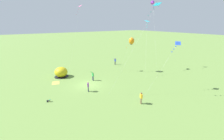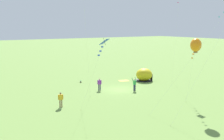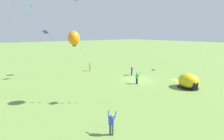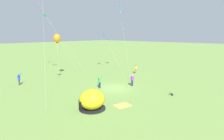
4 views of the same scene
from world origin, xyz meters
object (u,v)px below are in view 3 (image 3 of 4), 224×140
person_strolling (111,123)px  kite_teal (76,2)px  toddler_crawling (153,70)px  kite_blue (48,34)px  person_watching_sky (132,70)px  popup_tent (188,81)px  kite_orange (74,38)px  person_with_toddler (90,66)px  person_flying_kite (137,78)px

person_strolling → kite_teal: size_ratio=0.14×
toddler_crawling → kite_blue: 21.08m
person_watching_sky → toddler_crawling: bearing=-91.0°
kite_teal → kite_blue: bearing=81.9°
popup_tent → person_strolling: size_ratio=1.49×
person_watching_sky → person_strolling: (-11.13, 13.18, 0.03)m
person_watching_sky → kite_blue: 15.53m
kite_blue → kite_teal: 7.24m
person_watching_sky → kite_orange: bearing=109.0°
person_watching_sky → kite_teal: size_ratio=0.13×
popup_tent → person_with_toddler: 18.24m
person_flying_kite → kite_blue: (10.85, 9.47, 6.43)m
toddler_crawling → person_watching_sky: size_ratio=0.32×
popup_tent → person_strolling: popup_tent is taller
person_watching_sky → person_strolling: bearing=130.2°
toddler_crawling → kite_blue: size_ratio=0.07×
person_strolling → person_with_toddler: bearing=-25.0°
person_flying_kite → person_with_toddler: person_flying_kite is taller
kite_blue → kite_teal: bearing=-98.1°
kite_blue → kite_orange: (-11.25, 0.46, -0.41)m
toddler_crawling → person_strolling: bearing=119.7°
toddler_crawling → person_strolling: 22.29m
kite_teal → person_flying_kite: bearing=-155.8°
person_strolling → person_flying_kite: size_ratio=1.00×
popup_tent → person_with_toddler: bearing=19.4°
person_strolling → kite_blue: bearing=-2.6°
popup_tent → kite_orange: size_ratio=0.36×
person_strolling → kite_blue: kite_blue is taller
kite_orange → kite_blue: bearing=-2.4°
person_watching_sky → person_flying_kite: (-4.02, 2.89, 0.03)m
kite_orange → person_flying_kite: bearing=-87.7°
popup_tent → kite_orange: kite_orange is taller
popup_tent → toddler_crawling: size_ratio=5.09×
popup_tent → person_flying_kite: 7.17m
person_watching_sky → kite_blue: size_ratio=0.21×
kite_teal → kite_orange: 13.13m
person_flying_kite → kite_teal: (10.15, 4.57, 11.72)m
person_watching_sky → kite_teal: kite_teal is taller
person_with_toddler → kite_orange: (-12.04, 8.39, 6.05)m
kite_blue → popup_tent: bearing=-139.6°
person_watching_sky → person_with_toddler: (7.62, 4.44, 0.00)m
toddler_crawling → kite_teal: 19.55m
person_watching_sky → kite_orange: (-4.41, 12.82, 6.05)m
person_strolling → person_with_toddler: person_strolling is taller
person_with_toddler → kite_blue: 10.25m
kite_blue → kite_teal: (-0.70, -4.90, 5.29)m
person_watching_sky → kite_blue: (6.83, 12.36, 6.46)m
person_strolling → person_with_toddler: size_ratio=1.10×
person_with_toddler → popup_tent: bearing=-160.6°
kite_blue → kite_orange: 11.26m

